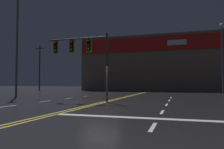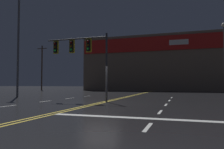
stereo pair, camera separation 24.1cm
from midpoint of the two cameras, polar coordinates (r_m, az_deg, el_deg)
ground_plane at (r=14.61m, az=-3.45°, el=-7.43°), size 200.00×200.00×0.00m
road_markings at (r=13.48m, az=-2.00°, el=-7.83°), size 12.65×60.00×0.01m
traffic_signal_median at (r=16.20m, az=-8.97°, el=6.44°), size 4.82×0.36×4.84m
streetlight_far_left at (r=32.27m, az=26.67°, el=6.12°), size 0.56×0.56×9.31m
streetlight_far_median at (r=23.93m, az=-23.77°, el=10.88°), size 0.56×0.56×10.70m
building_backdrop at (r=44.64m, az=10.50°, el=2.53°), size 26.78×10.23×10.28m
utility_pole_row at (r=38.36m, az=13.34°, el=3.86°), size 46.84×0.26×11.65m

